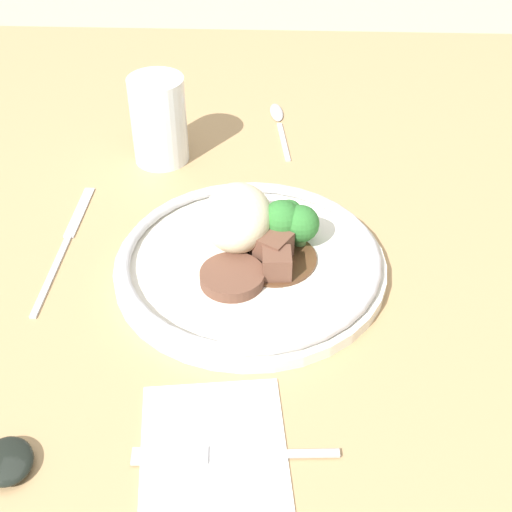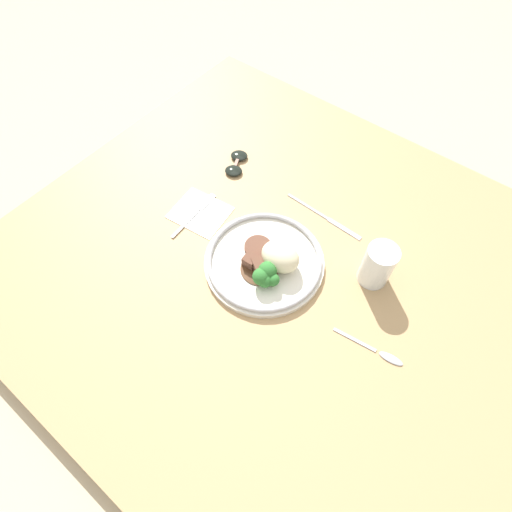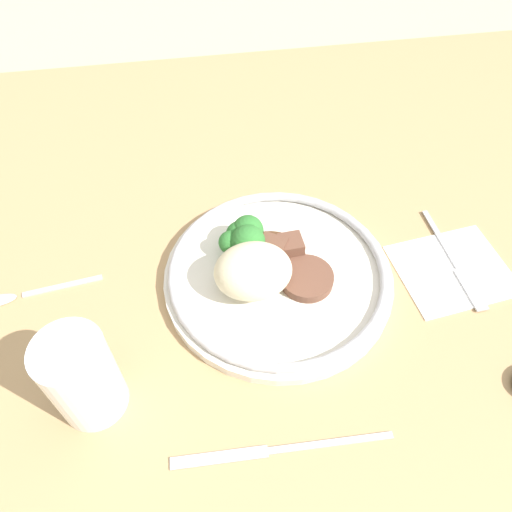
# 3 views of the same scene
# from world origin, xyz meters

# --- Properties ---
(ground_plane) EXTENTS (8.00, 8.00, 0.00)m
(ground_plane) POSITION_xyz_m (0.00, 0.00, 0.00)
(ground_plane) COLOR tan
(dining_table) EXTENTS (1.28, 1.16, 0.05)m
(dining_table) POSITION_xyz_m (0.00, 0.00, 0.02)
(dining_table) COLOR tan
(dining_table) RESTS_ON ground
(napkin) EXTENTS (0.15, 0.14, 0.00)m
(napkin) POSITION_xyz_m (-0.24, -0.01, 0.05)
(napkin) COLOR white
(napkin) RESTS_ON dining_table
(plate) EXTENTS (0.29, 0.29, 0.08)m
(plate) POSITION_xyz_m (-0.01, -0.03, 0.07)
(plate) COLOR silver
(plate) RESTS_ON dining_table
(juice_glass) EXTENTS (0.07, 0.07, 0.11)m
(juice_glass) POSITION_xyz_m (0.20, 0.10, 0.10)
(juice_glass) COLOR orange
(juice_glass) RESTS_ON dining_table
(fork) EXTENTS (0.02, 0.17, 0.00)m
(fork) POSITION_xyz_m (-0.25, -0.01, 0.05)
(fork) COLOR #ADADB2
(fork) RESTS_ON napkin
(knife) EXTENTS (0.23, 0.02, 0.00)m
(knife) POSITION_xyz_m (0.02, 0.18, 0.05)
(knife) COLOR #ADADB2
(knife) RESTS_ON dining_table
(spoon) EXTENTS (0.16, 0.03, 0.01)m
(spoon) POSITION_xyz_m (0.31, -0.05, 0.05)
(spoon) COLOR #ADADB2
(spoon) RESTS_ON dining_table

